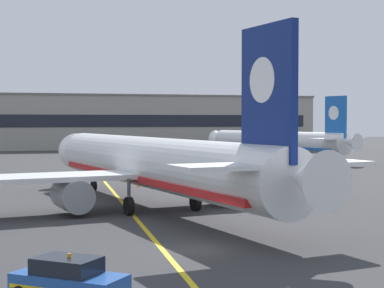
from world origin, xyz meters
name	(u,v)px	position (x,y,z in m)	size (l,w,h in m)	color
ground_plane	(197,250)	(0.00, 0.00, 0.00)	(400.00, 400.00, 0.00)	#353538
taxiway_centreline	(111,189)	(0.00, 30.00, 0.00)	(0.30, 180.00, 0.01)	yellow
airliner_foreground	(153,165)	(0.93, 15.14, 3.37)	(32.34, 41.30, 11.65)	white
airliner_background	(277,142)	(34.18, 70.13, 2.99)	(28.45, 36.05, 10.35)	white
service_car_second	(69,281)	(-7.15, -7.86, 0.77)	(4.38, 4.07, 1.79)	#2351A8
safety_cone_by_nose_gear	(138,184)	(3.03, 31.98, 0.26)	(0.44, 0.44, 0.55)	orange
terminal_building	(34,122)	(-4.51, 119.48, 6.34)	(134.00, 12.40, 12.67)	#9E998E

